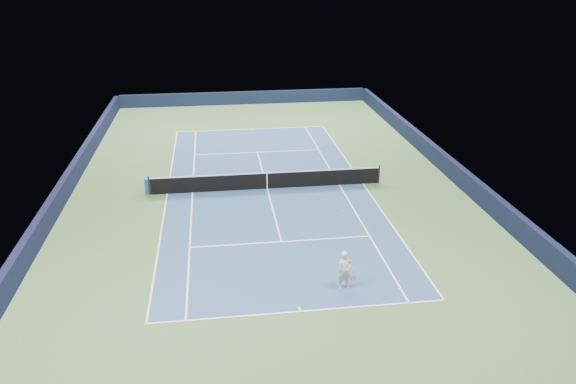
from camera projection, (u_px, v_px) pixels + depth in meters
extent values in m
plane|color=#3D5D33|center=(267.00, 189.00, 31.28)|extent=(40.00, 40.00, 0.00)
cube|color=black|center=(244.00, 98.00, 49.19)|extent=(22.00, 0.35, 1.10)
cube|color=black|center=(453.00, 170.00, 32.42)|extent=(0.35, 40.00, 1.10)
cube|color=black|center=(64.00, 190.00, 29.72)|extent=(0.35, 40.00, 1.10)
cube|color=navy|center=(267.00, 189.00, 31.28)|extent=(10.97, 23.77, 0.01)
cube|color=white|center=(251.00, 129.00, 42.14)|extent=(10.97, 0.08, 0.00)
cube|color=white|center=(300.00, 311.00, 20.41)|extent=(10.97, 0.08, 0.00)
cube|color=white|center=(363.00, 184.00, 31.96)|extent=(0.08, 23.77, 0.00)
cube|color=white|center=(167.00, 194.00, 30.59)|extent=(0.08, 23.77, 0.00)
cube|color=white|center=(339.00, 185.00, 31.79)|extent=(0.08, 23.77, 0.00)
cube|color=white|center=(193.00, 192.00, 30.76)|extent=(0.08, 23.77, 0.00)
cube|color=white|center=(257.00, 152.00, 37.13)|extent=(8.23, 0.08, 0.00)
cube|color=white|center=(281.00, 242.00, 25.43)|extent=(8.23, 0.08, 0.00)
cube|color=white|center=(267.00, 189.00, 31.28)|extent=(0.08, 12.80, 0.00)
cube|color=white|center=(251.00, 130.00, 42.00)|extent=(0.08, 0.30, 0.00)
cube|color=white|center=(300.00, 309.00, 20.55)|extent=(0.08, 0.30, 0.00)
cylinder|color=black|center=(149.00, 186.00, 30.27)|extent=(0.10, 0.10, 1.07)
cylinder|color=black|center=(379.00, 174.00, 31.87)|extent=(0.10, 0.10, 1.07)
cube|color=black|center=(267.00, 181.00, 31.10)|extent=(12.80, 0.03, 0.91)
cube|color=white|center=(267.00, 173.00, 30.91)|extent=(12.80, 0.04, 0.06)
cube|color=white|center=(267.00, 181.00, 31.10)|extent=(0.05, 0.04, 0.91)
cube|color=#1B53A5|center=(150.00, 185.00, 30.64)|extent=(0.53, 0.49, 0.83)
cube|color=white|center=(155.00, 184.00, 30.67)|extent=(0.07, 0.37, 0.37)
imported|color=silver|center=(345.00, 270.00, 21.56)|extent=(0.64, 0.48, 1.58)
cylinder|color=pink|center=(353.00, 273.00, 21.60)|extent=(0.03, 0.03, 0.26)
cylinder|color=black|center=(353.00, 278.00, 21.69)|extent=(0.26, 0.02, 0.26)
cylinder|color=pink|center=(353.00, 278.00, 21.69)|extent=(0.28, 0.03, 0.28)
sphere|color=gold|center=(343.00, 211.00, 21.70)|extent=(0.07, 0.07, 0.07)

